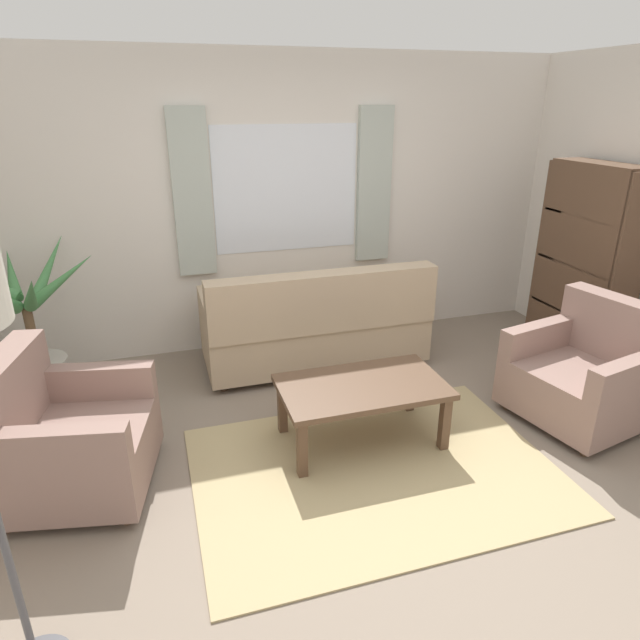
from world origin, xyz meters
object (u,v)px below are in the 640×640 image
Objects in this scene: potted_plant at (33,343)px; armchair_left at (66,438)px; armchair_right at (586,374)px; coffee_table at (362,392)px; bookshelf at (582,274)px; couch at (316,326)px.

armchair_left is at bearing -74.73° from potted_plant.
armchair_right is (3.51, -0.23, 0.00)m from armchair_left.
armchair_right is at bearing -82.32° from armchair_left.
coffee_table is (-1.66, 0.18, 0.03)m from armchair_right.
bookshelf is (4.15, 0.66, 0.43)m from armchair_left.
couch is 2.36m from bookshelf.
coffee_table is at bearing 106.99° from bookshelf.
coffee_table is 0.64× the size of bookshelf.
potted_plant is at bearing 26.68° from armchair_left.
couch is 2.14m from armchair_right.
coffee_table is (-0.04, -1.22, 0.01)m from couch.
bookshelf is at bearing -7.84° from potted_plant.
bookshelf reaches higher than armchair_right.
couch reaches higher than armchair_right.
bookshelf is (0.65, 0.89, 0.43)m from armchair_right.
couch is 2.24m from potted_plant.
armchair_left is 1.33m from potted_plant.
coffee_table is at bearing 87.96° from couch.
couch reaches higher than armchair_left.
armchair_left is 1.84m from coffee_table.
bookshelf is at bearing 167.21° from couch.
potted_plant is (-0.35, 1.28, 0.11)m from armchair_left.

